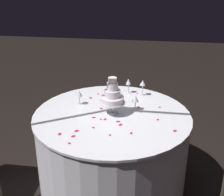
% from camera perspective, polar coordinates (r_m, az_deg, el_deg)
% --- Properties ---
extents(ground_plane, '(12.00, 12.00, 0.00)m').
position_cam_1_polar(ground_plane, '(3.09, -0.00, -15.42)').
color(ground_plane, black).
extents(decorative_arch, '(1.86, 0.06, 2.31)m').
position_cam_1_polar(decorative_arch, '(2.01, -1.90, 9.87)').
color(decorative_arch, '#473D2D').
rests_on(decorative_arch, ground).
extents(main_table, '(1.37, 1.37, 0.74)m').
position_cam_1_polar(main_table, '(2.87, -0.00, -9.67)').
color(main_table, white).
rests_on(main_table, ground).
extents(tiered_cake, '(0.22, 0.22, 0.33)m').
position_cam_1_polar(tiered_cake, '(2.64, 0.17, 0.39)').
color(tiered_cake, silver).
rests_on(tiered_cake, main_table).
extents(wine_glass_0, '(0.06, 0.06, 0.15)m').
position_cam_1_polar(wine_glass_0, '(3.10, 3.04, 2.84)').
color(wine_glass_0, silver).
rests_on(wine_glass_0, main_table).
extents(wine_glass_1, '(0.06, 0.06, 0.14)m').
position_cam_1_polar(wine_glass_1, '(2.86, -6.08, 0.68)').
color(wine_glass_1, silver).
rests_on(wine_glass_1, main_table).
extents(wine_glass_2, '(0.06, 0.06, 0.16)m').
position_cam_1_polar(wine_glass_2, '(3.04, 5.67, 2.59)').
color(wine_glass_2, silver).
rests_on(wine_glass_2, main_table).
extents(wine_glass_3, '(0.06, 0.06, 0.14)m').
position_cam_1_polar(wine_glass_3, '(2.74, 4.31, -0.23)').
color(wine_glass_3, silver).
rests_on(wine_glass_3, main_table).
extents(cake_knife, '(0.05, 0.30, 0.01)m').
position_cam_1_polar(cake_knife, '(2.98, 1.41, -0.17)').
color(cake_knife, silver).
rests_on(cake_knife, main_table).
extents(rose_petal_0, '(0.03, 0.03, 0.00)m').
position_cam_1_polar(rose_petal_0, '(2.85, 8.79, -1.67)').
color(rose_petal_0, '#C61951').
rests_on(rose_petal_0, main_table).
extents(rose_petal_1, '(0.03, 0.02, 0.00)m').
position_cam_1_polar(rose_petal_1, '(2.64, -3.40, -3.60)').
color(rose_petal_1, '#C61951').
rests_on(rose_petal_1, main_table).
extents(rose_petal_2, '(0.03, 0.03, 0.00)m').
position_cam_1_polar(rose_petal_2, '(2.63, 8.44, -3.96)').
color(rose_petal_2, '#C61951').
rests_on(rose_petal_2, main_table).
extents(rose_petal_3, '(0.04, 0.05, 0.00)m').
position_cam_1_polar(rose_petal_3, '(2.83, 4.86, -1.68)').
color(rose_petal_3, '#C61951').
rests_on(rose_petal_3, main_table).
extents(rose_petal_4, '(0.03, 0.04, 0.00)m').
position_cam_1_polar(rose_petal_4, '(2.42, -9.61, -6.56)').
color(rose_petal_4, '#C61951').
rests_on(rose_petal_4, main_table).
extents(rose_petal_5, '(0.03, 0.04, 0.00)m').
position_cam_1_polar(rose_petal_5, '(3.10, -2.59, 0.77)').
color(rose_petal_5, '#C61951').
rests_on(rose_petal_5, main_table).
extents(rose_petal_6, '(0.03, 0.03, 0.00)m').
position_cam_1_polar(rose_petal_6, '(2.38, -0.38, -6.84)').
color(rose_petal_6, '#C61951').
rests_on(rose_petal_6, main_table).
extents(rose_petal_7, '(0.03, 0.03, 0.00)m').
position_cam_1_polar(rose_petal_7, '(2.48, -3.44, -5.44)').
color(rose_petal_7, '#C61951').
rests_on(rose_petal_7, main_table).
extents(rose_petal_8, '(0.02, 0.03, 0.00)m').
position_cam_1_polar(rose_petal_8, '(2.41, 3.55, -6.47)').
color(rose_petal_8, '#C61951').
rests_on(rose_petal_8, main_table).
extents(rose_petal_9, '(0.04, 0.04, 0.00)m').
position_cam_1_polar(rose_petal_9, '(2.48, 11.52, -5.95)').
color(rose_petal_9, '#C61951').
rests_on(rose_petal_9, main_table).
extents(rose_petal_10, '(0.04, 0.04, 0.00)m').
position_cam_1_polar(rose_petal_10, '(2.80, -2.00, -1.91)').
color(rose_petal_10, '#C61951').
rests_on(rose_petal_10, main_table).
extents(rose_petal_11, '(0.03, 0.03, 0.00)m').
position_cam_1_polar(rose_petal_11, '(2.30, -7.88, -8.25)').
color(rose_petal_11, '#C61951').
rests_on(rose_petal_11, main_table).
extents(rose_petal_12, '(0.03, 0.04, 0.00)m').
position_cam_1_polar(rose_petal_12, '(2.95, -1.93, -0.51)').
color(rose_petal_12, '#C61951').
rests_on(rose_petal_12, main_table).
extents(rose_petal_13, '(0.04, 0.05, 0.00)m').
position_cam_1_polar(rose_petal_13, '(2.52, 1.58, -4.94)').
color(rose_petal_13, '#C61951').
rests_on(rose_petal_13, main_table).
extents(rose_petal_14, '(0.04, 0.03, 0.00)m').
position_cam_1_polar(rose_petal_14, '(3.02, 1.67, 0.14)').
color(rose_petal_14, '#C61951').
rests_on(rose_petal_14, main_table).
extents(rose_petal_15, '(0.03, 0.02, 0.00)m').
position_cam_1_polar(rose_petal_15, '(2.61, -2.07, -3.90)').
color(rose_petal_15, '#C61951').
rests_on(rose_petal_15, main_table).
extents(rose_petal_16, '(0.02, 0.03, 0.00)m').
position_cam_1_polar(rose_petal_16, '(3.13, 4.68, 0.88)').
color(rose_petal_16, '#C61951').
rests_on(rose_petal_16, main_table).
extents(rose_petal_17, '(0.05, 0.05, 0.00)m').
position_cam_1_polar(rose_petal_17, '(2.38, -7.16, -7.00)').
color(rose_petal_17, '#C61951').
rests_on(rose_petal_17, main_table).
extents(rose_petal_18, '(0.05, 0.05, 0.00)m').
position_cam_1_polar(rose_petal_18, '(2.45, -6.53, -6.04)').
color(rose_petal_18, '#C61951').
rests_on(rose_petal_18, main_table).
extents(rose_petal_19, '(0.04, 0.03, 0.00)m').
position_cam_1_polar(rose_petal_19, '(2.57, 1.14, -4.35)').
color(rose_petal_19, '#C61951').
rests_on(rose_petal_19, main_table).
extents(rose_petal_20, '(0.04, 0.04, 0.00)m').
position_cam_1_polar(rose_petal_20, '(2.61, -1.29, -3.92)').
color(rose_petal_20, '#C61951').
rests_on(rose_petal_20, main_table).
extents(rose_petal_21, '(0.05, 0.05, 0.00)m').
position_cam_1_polar(rose_petal_21, '(3.02, -3.96, 0.02)').
color(rose_petal_21, '#C61951').
rests_on(rose_petal_21, main_table).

